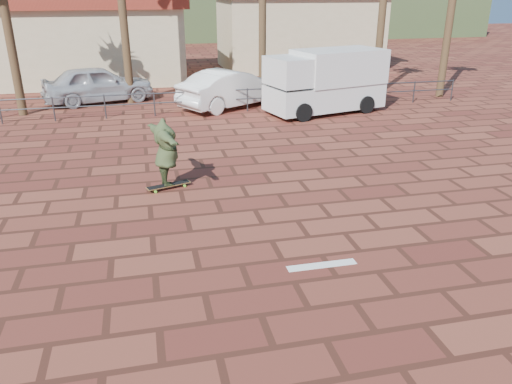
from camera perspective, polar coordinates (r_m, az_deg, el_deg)
ground at (r=10.77m, az=1.83°, el=-5.61°), size 120.00×120.00×0.00m
paint_stripe at (r=9.96m, az=7.52°, el=-8.29°), size 1.40×0.22×0.01m
guardrail at (r=21.78m, az=-6.23°, el=10.65°), size 24.06×0.06×1.00m
building_west at (r=31.52m, az=-20.07°, el=16.03°), size 12.60×7.60×4.50m
building_east at (r=34.89m, az=4.86°, el=18.15°), size 10.60×6.60×5.00m
hill_front at (r=59.28m, az=-11.14°, el=19.98°), size 70.00×18.00×6.00m
longboard at (r=13.67m, az=-9.97°, el=0.76°), size 1.23×0.62×0.12m
skateboarder at (r=13.36m, az=-10.23°, el=4.50°), size 1.15×2.33×1.83m
campervan at (r=22.03m, az=8.01°, el=12.55°), size 5.42×3.28×2.62m
car_silver at (r=25.01m, az=-17.61°, el=11.68°), size 5.36×3.28×1.71m
car_white at (r=22.93m, az=-2.77°, el=11.74°), size 5.29×4.07×1.68m
street_sign at (r=23.86m, az=13.43°, el=13.11°), size 0.42×0.06×2.09m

